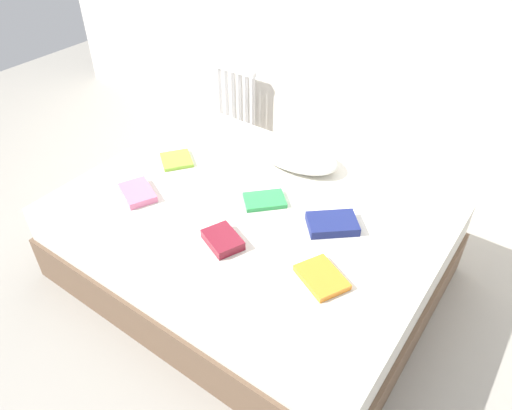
# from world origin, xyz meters

# --- Properties ---
(ground_plane) EXTENTS (8.00, 8.00, 0.00)m
(ground_plane) POSITION_xyz_m (0.00, 0.00, 0.00)
(ground_plane) COLOR #9E998E
(bed) EXTENTS (2.00, 1.50, 0.50)m
(bed) POSITION_xyz_m (0.00, 0.00, 0.25)
(bed) COLOR brown
(bed) RESTS_ON ground
(radiator) EXTENTS (0.38, 0.04, 0.51)m
(radiator) POSITION_xyz_m (-1.03, 1.20, 0.37)
(radiator) COLOR white
(radiator) RESTS_ON ground
(pillow) EXTENTS (0.55, 0.31, 0.11)m
(pillow) POSITION_xyz_m (-0.03, 0.50, 0.56)
(pillow) COLOR white
(pillow) RESTS_ON bed
(textbook_maroon) EXTENTS (0.24, 0.21, 0.05)m
(textbook_maroon) POSITION_xyz_m (0.06, -0.31, 0.52)
(textbook_maroon) COLOR maroon
(textbook_maroon) RESTS_ON bed
(textbook_orange) EXTENTS (0.28, 0.25, 0.03)m
(textbook_orange) POSITION_xyz_m (0.57, -0.24, 0.51)
(textbook_orange) COLOR orange
(textbook_orange) RESTS_ON bed
(textbook_pink) EXTENTS (0.27, 0.23, 0.04)m
(textbook_pink) POSITION_xyz_m (-0.57, -0.28, 0.52)
(textbook_pink) COLOR pink
(textbook_pink) RESTS_ON bed
(textbook_navy) EXTENTS (0.30, 0.29, 0.05)m
(textbook_navy) POSITION_xyz_m (0.43, 0.11, 0.52)
(textbook_navy) COLOR navy
(textbook_navy) RESTS_ON bed
(textbook_green) EXTENTS (0.26, 0.26, 0.03)m
(textbook_green) POSITION_xyz_m (0.04, 0.08, 0.51)
(textbook_green) COLOR green
(textbook_green) RESTS_ON bed
(textbook_lime) EXTENTS (0.26, 0.25, 0.02)m
(textbook_lime) POSITION_xyz_m (-0.63, 0.09, 0.51)
(textbook_lime) COLOR #8CC638
(textbook_lime) RESTS_ON bed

